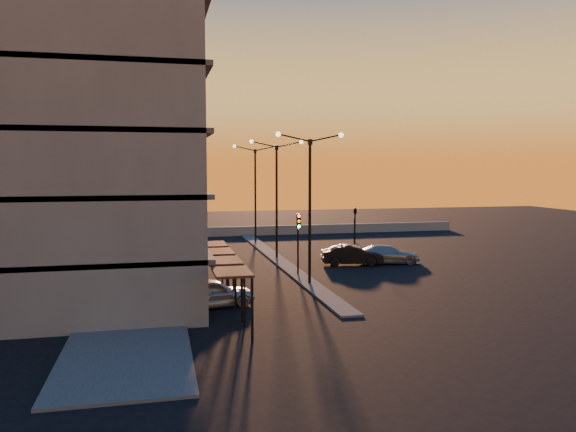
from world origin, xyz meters
The scene contains 14 objects.
ground centered at (0.00, 0.00, 0.00)m, with size 120.00×120.00×0.00m, color black.
sidewalk_west centered at (-10.50, 4.00, 0.06)m, with size 5.00×40.00×0.12m, color #474744.
median centered at (0.00, 10.00, 0.06)m, with size 1.20×36.00×0.12m, color #474744.
parapet centered at (2.00, 26.00, 0.50)m, with size 44.00×0.50×1.00m, color slate.
building centered at (-14.00, 0.03, 11.91)m, with size 14.35×17.08×25.00m.
streetlamp_near centered at (0.00, 0.00, 5.59)m, with size 4.32×0.32×9.51m.
streetlamp_mid centered at (0.00, 10.00, 5.59)m, with size 4.32×0.32×9.51m.
streetlamp_far centered at (0.00, 20.00, 5.59)m, with size 4.32×0.32×9.51m.
traffic_light_main centered at (0.00, 2.87, 2.89)m, with size 0.28×0.44×4.25m.
signal_east_a centered at (8.00, 14.00, 1.93)m, with size 0.13×0.16×3.60m.
signal_east_b centered at (9.50, 18.00, 3.10)m, with size 0.42×1.99×3.60m.
car_hatchback centered at (-6.50, -4.35, 0.76)m, with size 1.80×4.46×1.52m, color #A6A8AD.
car_sedan centered at (5.00, 6.11, 0.76)m, with size 1.60×4.60×1.52m, color black.
car_wagon centered at (7.90, 6.15, 0.71)m, with size 1.99×4.91×1.42m, color #98999F.
Camera 1 is at (-9.16, -33.52, 7.36)m, focal length 35.00 mm.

